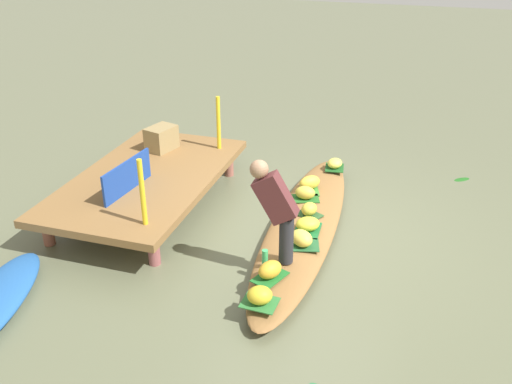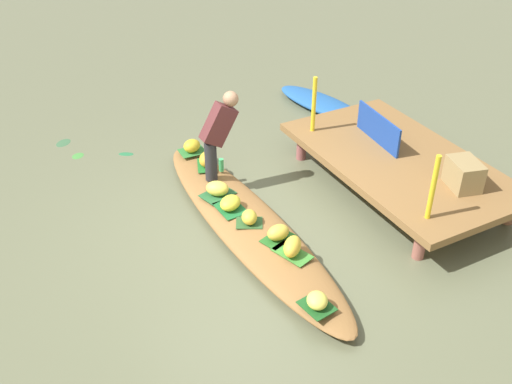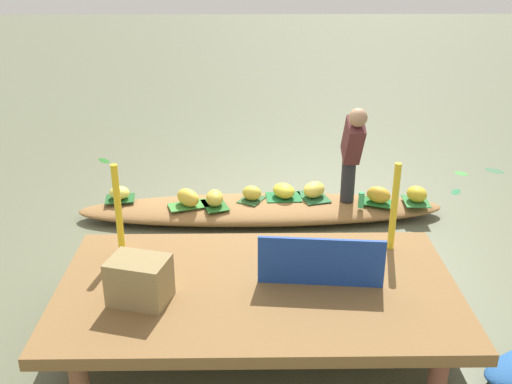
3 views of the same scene
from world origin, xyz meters
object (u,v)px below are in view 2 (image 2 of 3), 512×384
at_px(market_banner, 378,128).
at_px(banana_bunch_6, 292,246).
at_px(vendor_person, 218,131).
at_px(water_bottle, 221,165).
at_px(banana_bunch_5, 192,146).
at_px(banana_bunch_3, 206,159).
at_px(banana_bunch_4, 230,203).
at_px(banana_bunch_2, 217,188).
at_px(moored_boat, 322,104).
at_px(banana_bunch_0, 278,232).
at_px(banana_bunch_7, 249,217).
at_px(produce_crate, 464,174).
at_px(banana_bunch_1, 317,300).
at_px(vendor_boat, 248,225).

bearing_deg(market_banner, banana_bunch_6, -53.62).
relative_size(banana_bunch_6, vendor_person, 0.27).
distance_m(water_bottle, market_banner, 2.19).
xyz_separation_m(banana_bunch_5, vendor_person, (0.79, 0.06, 0.58)).
height_order(banana_bunch_3, banana_bunch_4, banana_bunch_3).
distance_m(banana_bunch_5, banana_bunch_6, 2.64).
distance_m(banana_bunch_2, banana_bunch_5, 1.18).
bearing_deg(banana_bunch_6, moored_boat, 142.04).
bearing_deg(market_banner, vendor_person, -99.80).
relative_size(banana_bunch_6, water_bottle, 1.73).
xyz_separation_m(banana_bunch_3, banana_bunch_6, (2.19, 0.06, 0.00)).
bearing_deg(water_bottle, banana_bunch_0, -2.42).
bearing_deg(banana_bunch_7, vendor_person, 172.87).
relative_size(moored_boat, banana_bunch_3, 6.70).
bearing_deg(moored_boat, produce_crate, -17.83).
bearing_deg(banana_bunch_7, banana_bunch_6, 12.00).
bearing_deg(banana_bunch_4, banana_bunch_3, 171.34).
bearing_deg(produce_crate, moored_boat, 175.49).
xyz_separation_m(banana_bunch_0, banana_bunch_6, (0.30, 0.00, 0.01)).
bearing_deg(banana_bunch_0, banana_bunch_7, -160.45).
xyz_separation_m(banana_bunch_1, market_banner, (-2.08, 2.31, 0.39)).
height_order(moored_boat, banana_bunch_7, banana_bunch_7).
xyz_separation_m(banana_bunch_2, water_bottle, (-0.50, 0.29, -0.00)).
bearing_deg(banana_bunch_3, banana_bunch_0, 1.57).
relative_size(moored_boat, banana_bunch_5, 7.38).
height_order(banana_bunch_4, vendor_person, vendor_person).
relative_size(banana_bunch_2, water_bottle, 1.60).
bearing_deg(banana_bunch_1, banana_bunch_0, 169.80).
relative_size(banana_bunch_6, banana_bunch_7, 1.41).
bearing_deg(banana_bunch_3, banana_bunch_6, 1.46).
xyz_separation_m(vendor_boat, banana_bunch_1, (1.66, -0.09, 0.18)).
xyz_separation_m(water_bottle, market_banner, (0.71, 2.04, 0.38)).
bearing_deg(banana_bunch_6, banana_bunch_1, -14.12).
bearing_deg(market_banner, banana_bunch_2, -89.42).
bearing_deg(water_bottle, banana_bunch_1, -5.58).
relative_size(banana_bunch_0, banana_bunch_6, 0.86).
xyz_separation_m(banana_bunch_0, banana_bunch_4, (-0.80, -0.22, -0.01)).
relative_size(vendor_boat, banana_bunch_2, 14.55).
distance_m(banana_bunch_0, water_bottle, 1.66).
height_order(vendor_boat, banana_bunch_6, banana_bunch_6).
distance_m(banana_bunch_6, banana_bunch_7, 0.74).
distance_m(banana_bunch_1, produce_crate, 2.63).
bearing_deg(moored_boat, banana_bunch_0, -54.02).
distance_m(vendor_boat, banana_bunch_3, 1.37).
bearing_deg(banana_bunch_2, vendor_boat, 9.90).
height_order(banana_bunch_1, banana_bunch_3, banana_bunch_3).
distance_m(vendor_boat, banana_bunch_4, 0.34).
bearing_deg(moored_boat, market_banner, -26.43).
relative_size(banana_bunch_3, water_bottle, 1.53).
xyz_separation_m(banana_bunch_3, produce_crate, (2.33, 2.37, 0.34)).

